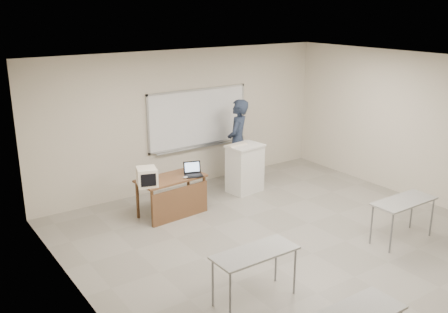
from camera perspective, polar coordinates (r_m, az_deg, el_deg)
floor at (r=8.41m, az=10.07°, el=-10.88°), size 7.00×8.00×0.01m
whiteboard at (r=11.03m, az=-2.98°, el=4.34°), size 2.48×0.10×1.31m
student_desks at (r=7.33m, az=17.85°, el=-9.94°), size 4.40×2.20×0.73m
instructor_desk at (r=9.50m, az=-5.73°, el=-3.87°), size 1.30×0.65×0.75m
podium at (r=10.71m, az=2.39°, el=-1.35°), size 0.74×0.54×1.04m
crt_monitor at (r=9.12m, az=-8.77°, el=-2.29°), size 0.36×0.40×0.34m
laptop at (r=9.57m, az=-3.65°, el=-1.83°), size 0.33×0.31×0.25m
mouse at (r=9.43m, az=-4.44°, el=-2.39°), size 0.11×0.07×0.04m
keyboard at (r=10.53m, az=1.51°, el=1.36°), size 0.48×0.20×0.03m
presenter at (r=11.09m, az=1.59°, el=1.66°), size 0.83×0.79×1.92m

